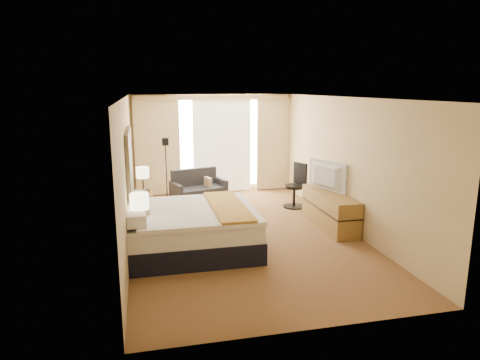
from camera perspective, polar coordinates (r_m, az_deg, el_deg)
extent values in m
cube|color=maroon|center=(8.41, 0.26, -7.05)|extent=(4.20, 7.00, 0.02)
cube|color=white|center=(7.94, 0.28, 10.96)|extent=(4.20, 7.00, 0.02)
cube|color=tan|center=(11.47, -3.71, 4.83)|extent=(4.20, 0.02, 2.60)
cube|color=tan|center=(4.83, 9.77, -5.81)|extent=(4.20, 0.02, 2.60)
cube|color=tan|center=(7.87, -14.79, 1.01)|extent=(0.02, 7.00, 2.60)
cube|color=tan|center=(8.78, 13.75, 2.20)|extent=(0.02, 7.00, 2.60)
cube|color=black|center=(8.07, -14.46, 1.16)|extent=(0.06, 1.85, 1.50)
cube|color=olive|center=(7.13, -12.71, -8.62)|extent=(0.45, 0.52, 0.55)
cube|color=olive|center=(9.51, -12.82, -3.32)|extent=(0.45, 0.52, 0.55)
cube|color=olive|center=(8.88, 11.87, -3.90)|extent=(0.50, 1.80, 0.70)
cube|color=white|center=(11.48, -2.45, 4.95)|extent=(2.30, 0.02, 2.30)
cube|color=beige|center=(11.22, -10.96, 4.31)|extent=(1.15, 0.09, 2.50)
cube|color=beige|center=(11.73, 4.40, 4.84)|extent=(0.90, 0.09, 2.50)
cube|color=white|center=(11.44, -2.41, 4.68)|extent=(1.55, 0.04, 2.50)
cube|color=tan|center=(11.22, -3.66, 10.91)|extent=(4.00, 0.16, 0.12)
cube|color=black|center=(7.58, -6.44, -7.89)|extent=(2.17, 1.96, 0.36)
cube|color=white|center=(7.47, -6.50, -5.47)|extent=(2.12, 1.91, 0.31)
cube|color=white|center=(7.43, -5.90, -4.10)|extent=(1.98, 1.98, 0.07)
cube|color=gold|center=(7.49, -1.66, -3.47)|extent=(0.57, 1.98, 0.04)
cube|color=white|center=(6.89, -13.59, -4.58)|extent=(0.29, 0.81, 0.19)
cube|color=white|center=(7.80, -13.53, -2.59)|extent=(0.29, 0.81, 0.19)
cube|color=beige|center=(7.33, -12.44, -3.16)|extent=(0.10, 0.43, 0.37)
cube|color=#572318|center=(10.60, -5.49, -2.35)|extent=(1.44, 1.05, 0.23)
cube|color=#313137|center=(10.51, -5.41, -1.41)|extent=(1.31, 0.89, 0.15)
cube|color=#313137|center=(10.74, -6.16, 0.23)|extent=(1.18, 0.48, 0.51)
cube|color=#313137|center=(10.32, -8.53, -1.60)|extent=(0.29, 0.69, 0.41)
cube|color=#313137|center=(10.80, -2.63, -0.85)|extent=(0.29, 0.69, 0.41)
cube|color=beige|center=(10.57, -4.29, -0.44)|extent=(0.17, 0.33, 0.29)
cube|color=black|center=(10.53, -9.64, -3.16)|extent=(0.20, 0.20, 0.02)
cylinder|color=black|center=(10.36, -9.78, 0.74)|extent=(0.03, 0.03, 1.44)
cube|color=black|center=(10.24, -9.94, 5.07)|extent=(0.15, 0.15, 0.17)
cylinder|color=black|center=(10.24, 7.18, -3.50)|extent=(0.51, 0.51, 0.03)
cylinder|color=black|center=(10.17, 7.22, -2.15)|extent=(0.06, 0.06, 0.46)
cylinder|color=black|center=(10.12, 7.26, -0.87)|extent=(0.45, 0.45, 0.07)
cube|color=black|center=(10.18, 8.04, 0.88)|extent=(0.21, 0.39, 0.51)
cube|color=black|center=(7.00, -13.09, -6.47)|extent=(0.10, 0.10, 0.04)
cylinder|color=black|center=(6.94, -13.17, -4.88)|extent=(0.03, 0.03, 0.36)
cylinder|color=#F8E9BA|center=(6.87, -13.28, -2.77)|extent=(0.29, 0.29, 0.25)
cube|color=black|center=(9.43, -12.74, -1.60)|extent=(0.10, 0.10, 0.04)
cylinder|color=black|center=(9.39, -12.79, -0.48)|extent=(0.03, 0.03, 0.34)
cylinder|color=#F8E9BA|center=(9.34, -12.87, 1.00)|extent=(0.27, 0.27, 0.23)
cube|color=#8DB6DA|center=(7.05, -12.07, -6.03)|extent=(0.13, 0.13, 0.10)
cube|color=black|center=(9.48, -12.48, -1.44)|extent=(0.17, 0.13, 0.06)
imported|color=black|center=(8.92, 11.11, 0.53)|extent=(0.48, 1.03, 0.60)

